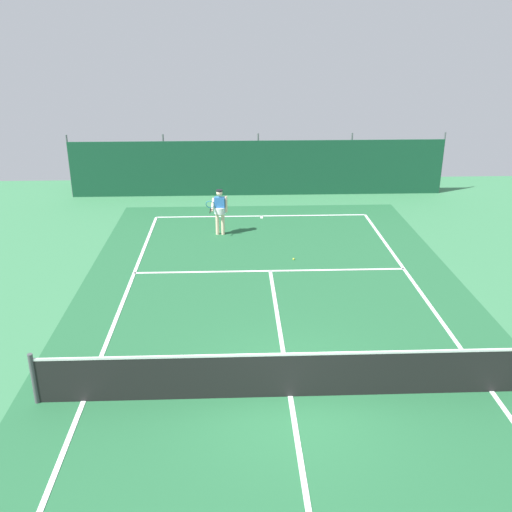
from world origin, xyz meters
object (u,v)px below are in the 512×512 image
Objects in this scene: tennis_player at (220,209)px; tennis_ball_near_player at (294,259)px; parked_car at (225,162)px; tennis_net at (291,375)px.

tennis_player reaches higher than tennis_ball_near_player.
tennis_player is 0.37× the size of parked_car.
tennis_net is 2.31× the size of parked_car.
tennis_net is 153.33× the size of tennis_ball_near_player.
tennis_player is at bearing 99.16° from tennis_net.
tennis_player is 3.60m from tennis_ball_near_player.
parked_car is at bearing -85.35° from tennis_player.
tennis_ball_near_player is (0.80, 7.28, -0.48)m from tennis_net.
tennis_ball_near_player is 10.91m from parked_car.
tennis_player is at bearing 133.30° from tennis_ball_near_player.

